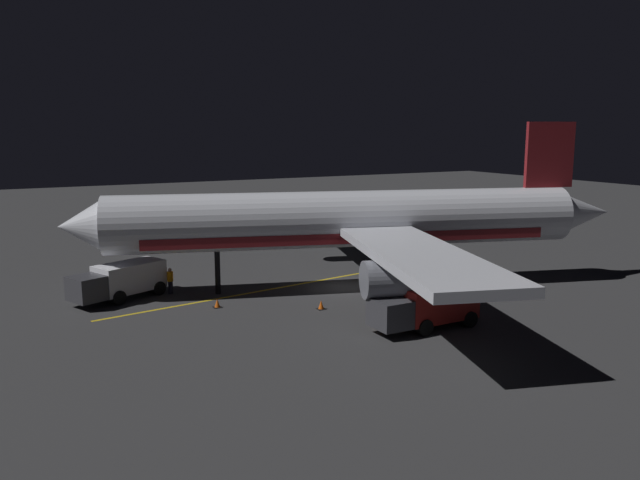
{
  "coord_description": "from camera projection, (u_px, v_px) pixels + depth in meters",
  "views": [
    {
      "loc": [
        -36.31,
        21.41,
        10.8
      ],
      "look_at": [
        0.0,
        2.0,
        3.5
      ],
      "focal_mm": 35.32,
      "sensor_mm": 36.0,
      "label": 1
    }
  ],
  "objects": [
    {
      "name": "traffic_cone_under_wing",
      "position": [
        217.0,
        304.0,
        38.48
      ],
      "size": [
        0.5,
        0.5,
        0.55
      ],
      "color": "#EA590F",
      "rests_on": "ground_plane"
    },
    {
      "name": "airliner",
      "position": [
        355.0,
        222.0,
        42.66
      ],
      "size": [
        36.62,
        37.58,
        11.28
      ],
      "color": "silver",
      "rests_on": "ground_plane"
    },
    {
      "name": "apron_guide_stripe",
      "position": [
        280.0,
        288.0,
        43.33
      ],
      "size": [
        4.2,
        25.43,
        0.01
      ],
      "primitive_type": "cube",
      "rotation": [
        0.0,
        0.0,
        0.15
      ],
      "color": "gold",
      "rests_on": "ground_plane"
    },
    {
      "name": "baggage_truck",
      "position": [
        121.0,
        281.0,
        40.22
      ],
      "size": [
        4.32,
        6.45,
        2.27
      ],
      "color": "silver",
      "rests_on": "ground_plane"
    },
    {
      "name": "traffic_cone_near_left",
      "position": [
        380.0,
        325.0,
        34.35
      ],
      "size": [
        0.5,
        0.5,
        0.55
      ],
      "color": "#EA590F",
      "rests_on": "ground_plane"
    },
    {
      "name": "catering_truck",
      "position": [
        428.0,
        306.0,
        34.34
      ],
      "size": [
        2.36,
        6.25,
        2.35
      ],
      "color": "maroon",
      "rests_on": "ground_plane"
    },
    {
      "name": "ground_crew_worker",
      "position": [
        170.0,
        281.0,
        41.59
      ],
      "size": [
        0.4,
        0.4,
        1.74
      ],
      "color": "black",
      "rests_on": "ground_plane"
    },
    {
      "name": "traffic_cone_near_right",
      "position": [
        321.0,
        305.0,
        38.12
      ],
      "size": [
        0.5,
        0.5,
        0.55
      ],
      "color": "#EA590F",
      "rests_on": "ground_plane"
    },
    {
      "name": "ground_plane",
      "position": [
        346.0,
        289.0,
        43.37
      ],
      "size": [
        180.0,
        180.0,
        0.2
      ],
      "primitive_type": "cube",
      "color": "#323234"
    }
  ]
}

